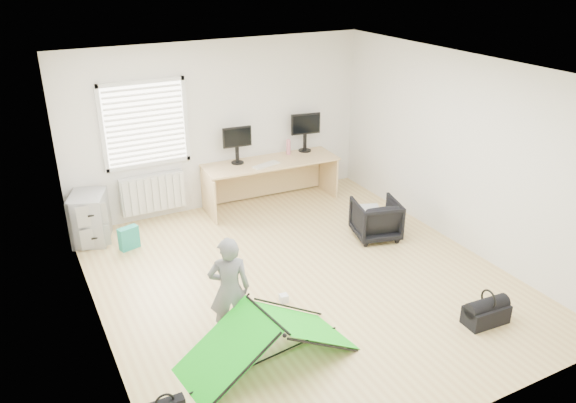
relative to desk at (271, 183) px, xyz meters
name	(u,v)px	position (x,y,z in m)	size (l,w,h in m)	color
ground	(302,279)	(-0.70, -2.34, -0.38)	(5.50, 5.50, 0.00)	tan
back_wall	(220,126)	(-0.70, 0.41, 0.97)	(5.00, 0.02, 2.70)	silver
window	(145,124)	(-1.90, 0.37, 1.17)	(1.20, 0.06, 1.20)	silver
radiator	(153,193)	(-1.90, 0.33, 0.07)	(1.00, 0.12, 0.60)	silver
desk	(271,183)	(0.00, 0.00, 0.00)	(2.23, 0.71, 0.76)	tan
filing_cabinet	(90,218)	(-2.92, 0.04, -0.02)	(0.47, 0.63, 0.73)	#939597
monitor_left	(237,150)	(-0.52, 0.17, 0.61)	(0.47, 0.10, 0.45)	black
monitor_right	(305,137)	(0.75, 0.20, 0.62)	(0.51, 0.11, 0.49)	black
keyboard	(266,165)	(-0.16, -0.15, 0.39)	(0.47, 0.16, 0.02)	beige
thermos	(288,147)	(0.42, 0.18, 0.51)	(0.07, 0.07, 0.26)	#D07483
office_chair	(376,219)	(0.84, -1.80, -0.09)	(0.63, 0.65, 0.59)	black
person	(229,289)	(-1.97, -3.03, 0.23)	(0.45, 0.29, 1.23)	slate
kite	(268,337)	(-1.78, -3.56, -0.10)	(1.81, 0.79, 0.56)	#14D419
storage_crate	(365,215)	(0.98, -1.33, -0.25)	(0.45, 0.32, 0.25)	#B9BCC2
tote_bag	(129,238)	(-2.49, -0.47, -0.21)	(0.28, 0.12, 0.33)	#1F8D79
white_box	(284,298)	(-1.15, -2.69, -0.33)	(0.10, 0.10, 0.10)	silver
duffel_bag	(486,314)	(0.70, -4.14, -0.27)	(0.52, 0.26, 0.23)	black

